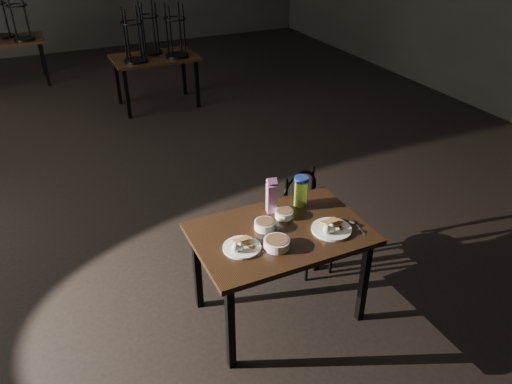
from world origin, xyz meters
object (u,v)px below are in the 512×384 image
main_table (280,240)px  bentwood_chair (308,214)px  juice_carton (272,196)px  water_bottle (301,191)px

main_table → bentwood_chair: bearing=40.8°
juice_carton → water_bottle: (0.24, -0.01, -0.01)m
juice_carton → bentwood_chair: (0.42, 0.15, -0.36)m
water_bottle → bentwood_chair: water_bottle is taller
water_bottle → bentwood_chair: (0.18, 0.16, -0.35)m
water_bottle → bentwood_chair: size_ratio=0.27×
main_table → bentwood_chair: bentwood_chair is taller
water_bottle → main_table: bearing=-140.2°
bentwood_chair → juice_carton: bearing=-177.2°
juice_carton → water_bottle: juice_carton is taller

